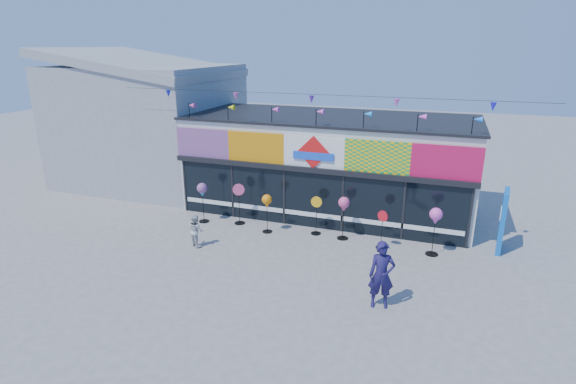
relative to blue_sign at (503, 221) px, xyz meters
The scene contains 13 objects.
ground 7.85m from the blue_sign, 152.29° to the right, with size 80.00×80.00×0.00m, color slate.
kite_shop 7.32m from the blue_sign, 161.27° to the left, with size 16.00×5.70×5.31m.
neighbour_building 17.34m from the blue_sign, 168.64° to the left, with size 8.18×7.20×6.87m.
blue_sign is the anchor object (origin of this frame).
spinner_0 11.34m from the blue_sign, behind, with size 0.42×0.42×1.67m.
spinner_1 9.83m from the blue_sign, behind, with size 0.45×0.43×1.70m.
spinner_2 8.50m from the blue_sign, behind, with size 0.39×0.39×1.54m.
spinner_3 6.61m from the blue_sign, behind, with size 0.43×0.39×1.53m.
spinner_4 5.55m from the blue_sign, behind, with size 0.42×0.42×1.66m.
spinner_5 4.19m from the blue_sign, 162.85° to the right, with size 0.38×0.36×1.43m.
spinner_6 2.53m from the blue_sign, 152.05° to the right, with size 0.44×0.44×1.73m.
adult_man 6.14m from the blue_sign, 124.23° to the right, with size 0.71×0.47×1.95m, color #1D1747.
child 10.88m from the blue_sign, 162.36° to the right, with size 0.58×0.33×1.19m, color silver.
Camera 1 is at (4.68, -12.68, 6.99)m, focal length 28.00 mm.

